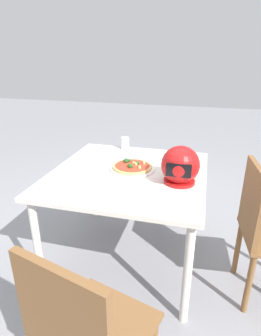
% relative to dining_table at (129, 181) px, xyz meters
% --- Properties ---
extents(ground_plane, '(14.00, 14.00, 0.00)m').
position_rel_dining_table_xyz_m(ground_plane, '(0.00, 0.00, -0.64)').
color(ground_plane, gray).
extents(dining_table, '(1.06, 1.09, 0.72)m').
position_rel_dining_table_xyz_m(dining_table, '(0.00, 0.00, 0.00)').
color(dining_table, beige).
rests_on(dining_table, ground).
extents(pizza_plate, '(0.32, 0.32, 0.01)m').
position_rel_dining_table_xyz_m(pizza_plate, '(-0.02, -0.04, 0.08)').
color(pizza_plate, white).
rests_on(pizza_plate, dining_table).
extents(pizza, '(0.28, 0.28, 0.05)m').
position_rel_dining_table_xyz_m(pizza, '(-0.01, -0.05, 0.10)').
color(pizza, tan).
rests_on(pizza, pizza_plate).
extents(motorcycle_helmet, '(0.24, 0.24, 0.24)m').
position_rel_dining_table_xyz_m(motorcycle_helmet, '(-0.36, 0.09, 0.19)').
color(motorcycle_helmet, '#B21414').
rests_on(motorcycle_helmet, dining_table).
extents(drinking_glass, '(0.07, 0.07, 0.10)m').
position_rel_dining_table_xyz_m(drinking_glass, '(0.16, -0.48, 0.13)').
color(drinking_glass, silver).
rests_on(drinking_glass, dining_table).
extents(chair_far, '(0.49, 0.49, 0.90)m').
position_rel_dining_table_xyz_m(chair_far, '(-0.12, 1.08, -0.14)').
color(chair_far, brown).
rests_on(chair_far, ground).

